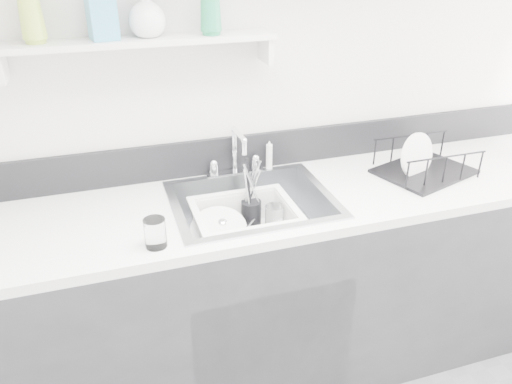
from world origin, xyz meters
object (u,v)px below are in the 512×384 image
object	(u,v)px
counter_run	(253,291)
dish_rack	(426,158)
sink	(252,219)
wash_tub	(245,225)

from	to	relation	value
counter_run	dish_rack	size ratio (longest dim) A/B	7.99
dish_rack	sink	bearing A→B (deg)	162.92
counter_run	wash_tub	distance (m)	0.37
sink	dish_rack	bearing A→B (deg)	0.75
counter_run	dish_rack	bearing A→B (deg)	0.75
counter_run	dish_rack	world-z (taller)	dish_rack
sink	dish_rack	distance (m)	0.82
sink	wash_tub	world-z (taller)	sink
sink	wash_tub	xyz separation A→B (m)	(-0.04, -0.04, 0.00)
sink	wash_tub	distance (m)	0.06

